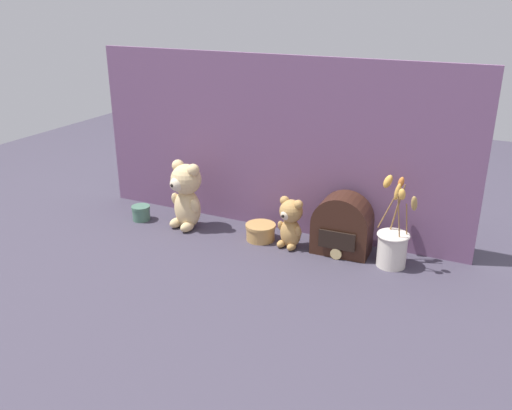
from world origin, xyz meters
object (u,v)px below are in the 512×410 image
Objects in this scene: teddy_bear_large at (186,194)px; flower_vase at (393,243)px; decorative_tin_short at (141,213)px; decorative_tin_tall at (261,232)px; teddy_bear_medium at (290,222)px; vintage_radio at (342,227)px.

teddy_bear_large is 0.88× the size of flower_vase.
decorative_tin_short is (-1.00, -0.05, -0.05)m from flower_vase.
teddy_bear_large is at bearing -176.24° from decorative_tin_tall.
teddy_bear_medium is at bearing 1.25° from teddy_bear_large.
decorative_tin_tall is at bearing -179.10° from flower_vase.
flower_vase reaches higher than decorative_tin_short.
decorative_tin_tall reaches higher than decorative_tin_short.
vintage_radio is at bearing 13.26° from teddy_bear_medium.
teddy_bear_large is 2.37× the size of decorative_tin_tall.
flower_vase is at bearing 2.71° from decorative_tin_short.
vintage_radio is at bearing 4.96° from decorative_tin_short.
teddy_bear_large is 0.80m from flower_vase.
decorative_tin_short is at bearing -177.29° from flower_vase.
teddy_bear_medium is 0.14m from decorative_tin_tall.
teddy_bear_medium is at bearing -166.74° from vintage_radio.
decorative_tin_tall is (-0.30, -0.03, -0.06)m from vintage_radio.
teddy_bear_medium is 0.63× the size of flower_vase.
flower_vase is at bearing 0.90° from decorative_tin_tall.
decorative_tin_short is at bearing -174.63° from teddy_bear_large.
teddy_bear_medium is 0.36m from flower_vase.
flower_vase is at bearing 2.01° from teddy_bear_large.
teddy_bear_large is 3.58× the size of decorative_tin_short.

